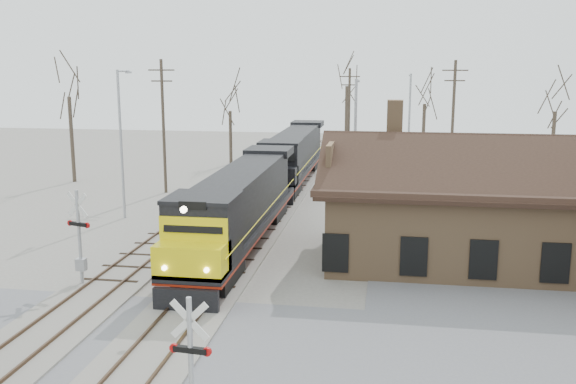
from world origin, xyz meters
name	(u,v)px	position (x,y,z in m)	size (l,w,h in m)	color
ground	(159,347)	(0.00, 0.00, 0.00)	(140.00, 140.00, 0.00)	gray
road	(159,346)	(0.00, 0.00, 0.01)	(60.00, 9.00, 0.03)	slate
track_main	(250,234)	(0.00, 15.00, 0.07)	(3.40, 90.00, 0.24)	gray
track_siding	(176,231)	(-4.50, 15.00, 0.07)	(3.40, 90.00, 0.24)	gray
depot	(473,214)	(11.99, 12.00, 2.41)	(15.20, 9.31, 7.90)	#8F6C4A
locomotive_lead	(238,208)	(0.00, 12.16, 2.26)	(2.89, 19.35, 4.29)	black
locomotive_trailing	(294,156)	(0.00, 31.78, 2.25)	(2.89, 19.35, 4.06)	black
crossbuck_near	(191,376)	(2.94, -5.39, 1.89)	(1.15, 0.30, 4.02)	#A5A8AD
crossbuck_far	(80,242)	(-5.59, 5.49, 2.02)	(1.21, 0.42, 4.35)	#A5A8AD
streetlight_a	(122,137)	(-8.85, 17.96, 5.22)	(0.25, 2.04, 9.35)	#A5A8AD
streetlight_b	(355,143)	(5.68, 19.39, 4.95)	(0.25, 2.04, 8.82)	#A5A8AD
streetlight_c	(409,120)	(9.37, 35.92, 4.97)	(0.25, 2.04, 8.88)	#A5A8AD
utility_pole_a	(163,124)	(-9.05, 26.10, 5.24)	(2.00, 0.24, 10.03)	#382D23
utility_pole_b	(349,114)	(3.77, 42.99, 4.85)	(2.00, 0.24, 9.25)	#382D23
utility_pole_c	(453,121)	(12.69, 32.64, 5.22)	(2.00, 0.24, 9.98)	#382D23
tree_a	(68,82)	(-18.17, 29.29, 8.20)	(4.70, 4.70, 11.51)	#382D23
tree_b	(230,102)	(-7.60, 40.77, 6.00)	(3.45, 3.45, 8.45)	#382D23
tree_c	(347,75)	(3.08, 49.22, 8.53)	(4.89, 4.89, 11.97)	#382D23
tree_d	(425,94)	(10.96, 42.94, 6.86)	(3.94, 3.94, 9.64)	#382D23
tree_e	(556,100)	(21.15, 35.79, 6.78)	(3.89, 3.89, 9.53)	#382D23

